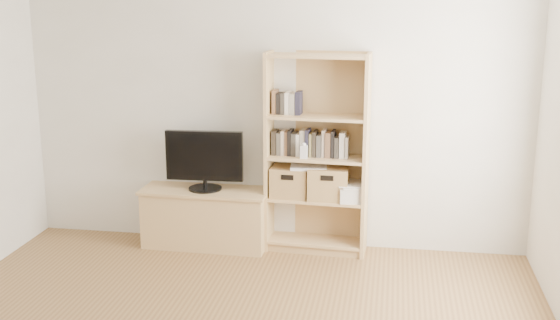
% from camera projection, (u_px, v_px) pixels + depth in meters
% --- Properties ---
extents(back_wall, '(4.50, 0.02, 2.60)m').
position_uv_depth(back_wall, '(274.00, 103.00, 6.20)').
color(back_wall, silver).
rests_on(back_wall, floor).
extents(tv_stand, '(1.12, 0.44, 0.51)m').
position_uv_depth(tv_stand, '(206.00, 219.00, 6.35)').
color(tv_stand, tan).
rests_on(tv_stand, floor).
extents(bookshelf, '(0.90, 0.36, 1.77)m').
position_uv_depth(bookshelf, '(317.00, 154.00, 6.09)').
color(bookshelf, tan).
rests_on(bookshelf, floor).
extents(television, '(0.69, 0.08, 0.54)m').
position_uv_depth(television, '(204.00, 160.00, 6.22)').
color(television, black).
rests_on(television, tv_stand).
extents(books_row_mid, '(0.78, 0.22, 0.21)m').
position_uv_depth(books_row_mid, '(317.00, 144.00, 6.09)').
color(books_row_mid, '#2F281F').
rests_on(books_row_mid, bookshelf).
extents(books_row_upper, '(0.41, 0.17, 0.21)m').
position_uv_depth(books_row_upper, '(295.00, 102.00, 6.04)').
color(books_row_upper, '#2F281F').
rests_on(books_row_upper, bookshelf).
extents(baby_monitor, '(0.06, 0.04, 0.12)m').
position_uv_depth(baby_monitor, '(304.00, 152.00, 6.01)').
color(baby_monitor, white).
rests_on(baby_monitor, bookshelf).
extents(basket_left, '(0.33, 0.28, 0.27)m').
position_uv_depth(basket_left, '(290.00, 181.00, 6.20)').
color(basket_left, '#9E7047').
rests_on(basket_left, bookshelf).
extents(basket_right, '(0.35, 0.29, 0.28)m').
position_uv_depth(basket_right, '(329.00, 183.00, 6.12)').
color(basket_right, '#9E7047').
rests_on(basket_right, bookshelf).
extents(laptop, '(0.33, 0.25, 0.02)m').
position_uv_depth(laptop, '(309.00, 167.00, 6.12)').
color(laptop, white).
rests_on(laptop, basket_left).
extents(magazine_stack, '(0.23, 0.30, 0.13)m').
position_uv_depth(magazine_stack, '(351.00, 193.00, 6.10)').
color(magazine_stack, beige).
rests_on(magazine_stack, bookshelf).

